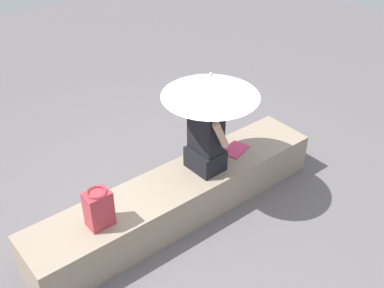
# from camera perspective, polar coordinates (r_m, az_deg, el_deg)

# --- Properties ---
(ground_plane) EXTENTS (14.00, 14.00, 0.00)m
(ground_plane) POSITION_cam_1_polar(r_m,az_deg,el_deg) (4.90, -1.55, -8.14)
(ground_plane) COLOR #605B5E
(stone_bench) EXTENTS (3.12, 0.59, 0.42)m
(stone_bench) POSITION_cam_1_polar(r_m,az_deg,el_deg) (4.76, -1.59, -6.27)
(stone_bench) COLOR gray
(stone_bench) RESTS_ON ground
(person_seated) EXTENTS (0.29, 0.48, 0.90)m
(person_seated) POSITION_cam_1_polar(r_m,az_deg,el_deg) (4.57, 1.64, 1.11)
(person_seated) COLOR black
(person_seated) RESTS_ON stone_bench
(parasol) EXTENTS (0.91, 0.91, 1.03)m
(parasol) POSITION_cam_1_polar(r_m,az_deg,el_deg) (4.33, 2.23, 6.93)
(parasol) COLOR #B7B7BC
(parasol) RESTS_ON stone_bench
(handbag_black) EXTENTS (0.22, 0.16, 0.36)m
(handbag_black) POSITION_cam_1_polar(r_m,az_deg,el_deg) (4.12, -11.00, -7.51)
(handbag_black) COLOR #B2333D
(handbag_black) RESTS_ON stone_bench
(magazine) EXTENTS (0.32, 0.27, 0.01)m
(magazine) POSITION_cam_1_polar(r_m,az_deg,el_deg) (5.05, 5.11, -0.65)
(magazine) COLOR #D83866
(magazine) RESTS_ON stone_bench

